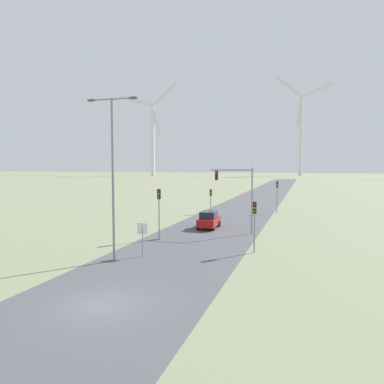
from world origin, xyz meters
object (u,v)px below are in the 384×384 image
Objects in this scene: traffic_light_post_mid_left at (211,196)px; car_approaching at (209,220)px; streetlamp at (113,161)px; wind_turbine_far_left at (153,132)px; traffic_light_post_near_left at (159,203)px; traffic_light_mast_overhead at (238,187)px; traffic_light_post_mid_right at (277,190)px; traffic_light_post_near_right at (255,216)px; wind_turbine_left at (301,128)px; stop_sign_near at (142,233)px.

traffic_light_post_mid_left is 12.40m from car_approaching.
wind_turbine_far_left is (-80.40, 196.09, 20.25)m from streetlamp.
traffic_light_mast_overhead reaches higher than traffic_light_post_near_left.
traffic_light_mast_overhead is (6.22, 5.23, 1.24)m from traffic_light_post_near_left.
wind_turbine_far_left reaches higher than car_approaching.
car_approaching is (2.82, -11.97, -1.56)m from traffic_light_post_mid_left.
traffic_light_mast_overhead is at bearing 64.21° from streetlamp.
streetlamp is 2.54× the size of traffic_light_post_mid_right.
traffic_light_post_near_left is at bearing -139.92° from traffic_light_mast_overhead.
wind_turbine_left is at bearing 90.06° from traffic_light_post_near_right.
wind_turbine_left is (89.23, 24.66, 2.45)m from wind_turbine_far_left.
traffic_light_post_mid_left is 0.75× the size of traffic_light_post_mid_right.
stop_sign_near is 29.37m from traffic_light_post_mid_right.
traffic_light_post_near_right is at bearing 30.43° from streetlamp.
wind_turbine_far_left reaches higher than traffic_light_post_near_left.
traffic_light_post_mid_left is 15.36m from traffic_light_mast_overhead.
stop_sign_near is 8.57m from traffic_light_post_near_right.
traffic_light_post_near_left is at bearing -111.36° from car_approaching.
traffic_light_post_mid_right reaches higher than traffic_light_post_near_right.
wind_turbine_far_left is at bearing 112.29° from streetlamp.
car_approaching is at bearing 151.06° from traffic_light_mast_overhead.
streetlamp is 4.58× the size of stop_sign_near.
traffic_light_post_near_left is (0.16, 7.97, -3.69)m from streetlamp.
wind_turbine_left is (5.89, 205.66, 28.82)m from car_approaching.
car_approaching is (1.62, 13.25, -0.81)m from stop_sign_near.
wind_turbine_left is (8.67, 212.78, 26.40)m from traffic_light_post_near_left.
traffic_light_post_mid_left is 0.52× the size of traffic_light_mast_overhead.
traffic_light_post_near_left is 214.59m from wind_turbine_left.
traffic_light_post_near_left is 8.03m from car_approaching.
traffic_light_post_near_right is at bearing 24.28° from stop_sign_near.
traffic_light_mast_overhead is at bearing -90.68° from wind_turbine_left.
traffic_light_mast_overhead is (6.38, 13.20, -2.46)m from streetlamp.
traffic_light_post_mid_right is (8.78, 3.11, 0.78)m from traffic_light_post_mid_left.
stop_sign_near is at bearing -155.72° from traffic_light_post_near_right.
streetlamp is at bearing -67.71° from wind_turbine_far_left.
wind_turbine_far_left reaches higher than traffic_light_mast_overhead.
traffic_light_post_near_right is 1.17× the size of traffic_light_post_mid_left.
traffic_light_post_mid_left reaches higher than stop_sign_near.
stop_sign_near is 0.04× the size of wind_turbine_left.
wind_turbine_left is at bearing 87.43° from traffic_light_post_mid_left.
streetlamp reaches higher than traffic_light_post_near_right.
stop_sign_near is at bearing -113.95° from traffic_light_mast_overhead.
traffic_light_post_near_left reaches higher than traffic_light_post_mid_left.
traffic_light_mast_overhead reaches higher than traffic_light_post_near_right.
traffic_light_mast_overhead is at bearing 66.05° from stop_sign_near.
wind_turbine_far_left is at bearing 113.18° from traffic_light_post_near_left.
wind_turbine_far_left is (-80.56, 188.12, 23.95)m from traffic_light_post_near_left.
traffic_light_post_mid_right reaches higher than stop_sign_near.
traffic_light_post_near_right is at bearing -89.62° from traffic_light_post_mid_right.
stop_sign_near is 0.73× the size of traffic_light_post_mid_left.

